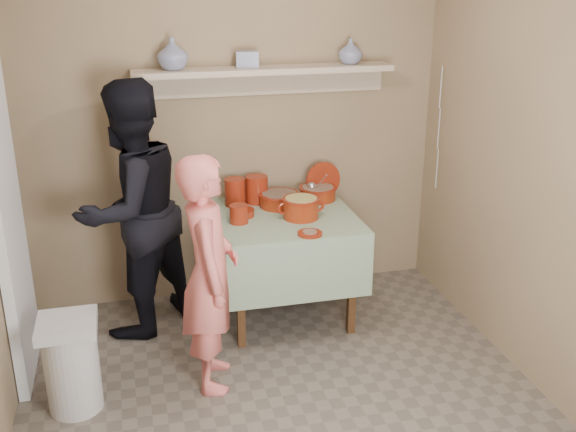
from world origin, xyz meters
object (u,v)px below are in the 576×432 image
object	(u,v)px
person_helper	(132,211)
trash_bin	(72,364)
person_cook	(209,274)
serving_table	(284,230)
cazuela_rice	(301,206)

from	to	relation	value
person_helper	trash_bin	bearing A→B (deg)	26.13
person_cook	serving_table	world-z (taller)	person_cook
person_cook	person_helper	distance (m)	0.88
serving_table	cazuela_rice	distance (m)	0.24
cazuela_rice	trash_bin	bearing A→B (deg)	-154.80
person_cook	serving_table	distance (m)	0.95
person_cook	trash_bin	size ratio (longest dim) A/B	2.53
cazuela_rice	trash_bin	size ratio (longest dim) A/B	0.59
person_helper	cazuela_rice	bearing A→B (deg)	133.76
person_cook	cazuela_rice	size ratio (longest dim) A/B	4.30
person_helper	serving_table	xyz separation A→B (m)	(1.02, -0.05, -0.22)
person_cook	person_helper	world-z (taller)	person_helper
person_helper	trash_bin	world-z (taller)	person_helper
person_cook	cazuela_rice	bearing A→B (deg)	-41.87
person_cook	trash_bin	xyz separation A→B (m)	(-0.80, -0.08, -0.43)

